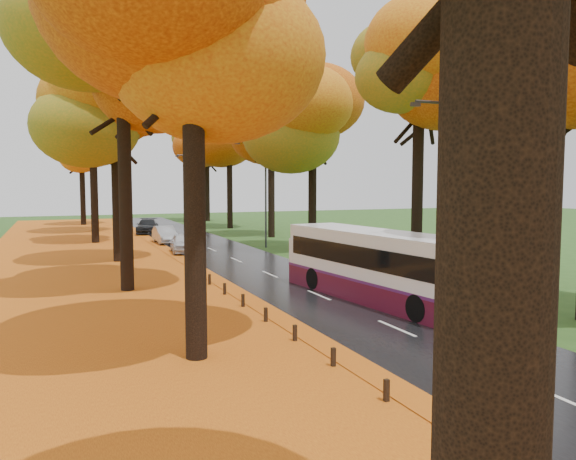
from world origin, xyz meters
TOP-DOWN VIEW (x-y plane):
  - ground at (0.00, 0.00)m, footprint 160.00×160.00m
  - road at (0.00, 25.00)m, footprint 6.50×90.00m
  - centre_line at (0.00, 25.00)m, footprint 0.12×90.00m
  - leaf_verge at (-9.00, 25.00)m, footprint 12.00×90.00m
  - leaf_drift at (-3.05, 25.00)m, footprint 0.90×90.00m
  - trees_left at (-7.18, 27.06)m, footprint 9.20×74.00m
  - trees_right at (7.19, 26.91)m, footprint 9.30×74.20m
  - bollard_row at (-3.70, 4.70)m, footprint 0.11×23.51m
  - streetlamp_near at (3.95, 8.00)m, footprint 2.45×0.18m
  - streetlamp_mid at (3.95, 30.00)m, footprint 2.45×0.18m
  - streetlamp_far at (3.95, 52.00)m, footprint 2.45×0.18m
  - bus at (1.85, 10.19)m, footprint 3.65×11.04m
  - car_white at (-2.31, 29.09)m, footprint 2.02×4.07m
  - car_silver at (-2.35, 35.77)m, footprint 1.51×4.13m
  - car_dark at (-2.35, 45.15)m, footprint 2.87×5.07m

SIDE VIEW (x-z plane):
  - ground at x=0.00m, z-range 0.00..0.00m
  - leaf_verge at x=-9.00m, z-range 0.00..0.02m
  - road at x=0.00m, z-range 0.00..0.04m
  - leaf_drift at x=-3.05m, z-range 0.04..0.05m
  - centre_line at x=0.00m, z-range 0.04..0.05m
  - bollard_row at x=-3.70m, z-range 0.00..0.52m
  - car_white at x=-2.31m, z-range 0.04..1.37m
  - car_silver at x=-2.35m, z-range 0.04..1.39m
  - car_dark at x=-2.35m, z-range 0.04..1.42m
  - bus at x=1.85m, z-range 0.11..2.96m
  - streetlamp_near at x=3.95m, z-range 0.71..8.71m
  - streetlamp_mid at x=3.95m, z-range 0.71..8.71m
  - streetlamp_far at x=3.95m, z-range 0.71..8.71m
  - trees_left at x=-7.18m, z-range 2.59..16.48m
  - trees_right at x=7.19m, z-range 2.71..16.67m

